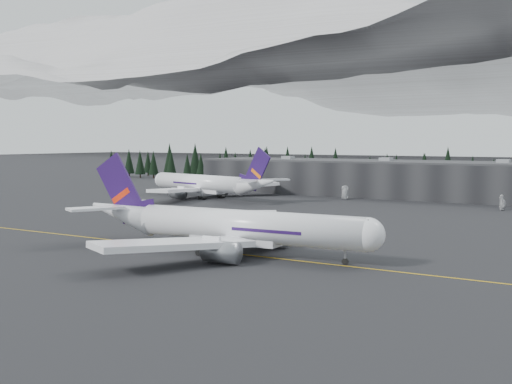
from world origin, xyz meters
The scene contains 8 objects.
ground centered at (0.00, 0.00, 0.00)m, with size 1400.00×1400.00×0.00m, color black.
taxiline centered at (0.00, -2.00, 0.01)m, with size 400.00×0.40×0.02m, color gold.
terminal centered at (0.00, 125.00, 6.30)m, with size 160.00×30.00×12.60m.
treeline centered at (0.00, 162.00, 7.50)m, with size 360.00×20.00×15.00m, color black.
jet_main centered at (6.92, -2.33, 4.95)m, with size 59.72×55.01×17.55m.
jet_parked centered at (-57.27, 82.38, 5.03)m, with size 59.58×54.33×17.85m.
gse_vehicle_a centered at (-16.58, 104.05, 0.65)m, with size 2.15×4.66×1.30m, color silver.
gse_vehicle_b centered at (35.43, 96.43, 0.76)m, with size 1.80×4.48×1.53m, color silver.
Camera 1 is at (70.90, -94.91, 19.96)m, focal length 45.00 mm.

